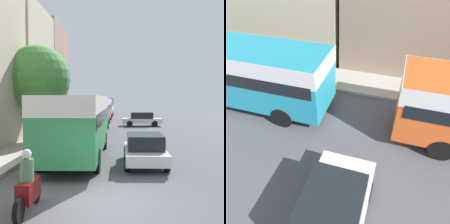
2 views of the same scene
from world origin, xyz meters
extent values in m
plane|color=#515156|center=(0.00, 0.00, 0.00)|extent=(120.00, 120.00, 0.00)
cube|color=#BCAD93|center=(-8.86, 18.54, 5.51)|extent=(5.31, 8.82, 11.01)
cube|color=gray|center=(-9.41, 27.39, 5.76)|extent=(6.42, 8.37, 11.52)
cube|color=#2D8447|center=(-1.58, 6.94, 1.84)|extent=(2.57, 9.77, 2.68)
cube|color=silver|center=(-1.58, 6.94, 2.78)|extent=(2.59, 9.81, 0.80)
cube|color=black|center=(-1.58, 6.94, 2.17)|extent=(2.62, 9.37, 0.59)
cylinder|color=black|center=(-2.76, 9.97, 0.50)|extent=(0.28, 1.00, 1.00)
cylinder|color=black|center=(-0.40, 9.97, 0.50)|extent=(0.28, 1.00, 1.00)
cylinder|color=black|center=(-2.76, 3.91, 0.50)|extent=(0.28, 1.00, 1.00)
cylinder|color=black|center=(-0.40, 3.91, 0.50)|extent=(0.28, 1.00, 1.00)
cube|color=teal|center=(-1.89, 19.37, 1.78)|extent=(2.49, 9.12, 2.56)
cube|color=white|center=(-1.89, 19.37, 2.68)|extent=(2.52, 9.17, 0.77)
cube|color=black|center=(-1.89, 19.37, 2.10)|extent=(2.54, 8.75, 0.56)
cylinder|color=black|center=(-3.04, 22.20, 0.50)|extent=(0.28, 1.00, 1.00)
cylinder|color=black|center=(-0.75, 22.20, 0.50)|extent=(0.28, 1.00, 1.00)
cylinder|color=black|center=(-3.04, 16.54, 0.50)|extent=(0.28, 1.00, 1.00)
cylinder|color=black|center=(-0.75, 16.54, 0.50)|extent=(0.28, 1.00, 1.00)
cube|color=#EA5B23|center=(-1.97, 31.94, 1.75)|extent=(2.45, 9.96, 2.50)
cube|color=white|center=(-1.97, 31.94, 2.62)|extent=(2.48, 10.01, 0.75)
cube|color=black|center=(-1.97, 31.94, 2.06)|extent=(2.50, 9.56, 0.55)
cylinder|color=black|center=(-3.10, 35.03, 0.50)|extent=(0.28, 1.00, 1.00)
cylinder|color=black|center=(-0.84, 35.03, 0.50)|extent=(0.28, 1.00, 1.00)
cylinder|color=black|center=(-3.10, 28.85, 0.50)|extent=(0.28, 1.00, 1.00)
cylinder|color=black|center=(-0.84, 28.85, 0.50)|extent=(0.28, 1.00, 1.00)
cube|color=silver|center=(-2.02, 45.24, 1.80)|extent=(2.53, 11.22, 2.60)
cube|color=#2D569E|center=(-2.02, 45.24, 2.71)|extent=(2.56, 11.28, 0.78)
cube|color=black|center=(-2.02, 45.24, 2.12)|extent=(2.58, 10.77, 0.57)
cylinder|color=black|center=(-3.19, 48.72, 0.50)|extent=(0.28, 1.00, 1.00)
cylinder|color=black|center=(-0.86, 48.72, 0.50)|extent=(0.28, 1.00, 1.00)
cylinder|color=black|center=(-3.19, 41.76, 0.50)|extent=(0.28, 1.00, 1.00)
cylinder|color=black|center=(-0.86, 41.76, 0.50)|extent=(0.28, 1.00, 1.00)
cube|color=maroon|center=(-1.89, -0.60, 0.59)|extent=(0.38, 1.10, 0.55)
cylinder|color=black|center=(-1.89, 0.20, 0.32)|extent=(0.10, 0.64, 0.64)
cylinder|color=black|center=(-1.89, -1.40, 0.32)|extent=(0.12, 0.64, 0.64)
cylinder|color=#4C6B4C|center=(-1.89, -0.70, 1.17)|extent=(0.36, 0.36, 0.60)
sphere|color=silver|center=(-1.89, -0.70, 1.60)|extent=(0.26, 0.26, 0.26)
cube|color=silver|center=(1.69, 5.43, 0.55)|extent=(1.80, 4.24, 0.47)
cube|color=black|center=(1.69, 5.43, 1.11)|extent=(1.59, 2.33, 0.64)
cylinder|color=black|center=(0.86, 6.74, 0.32)|extent=(0.22, 0.64, 0.64)
cylinder|color=black|center=(2.52, 6.74, 0.32)|extent=(0.22, 0.64, 0.64)
cylinder|color=black|center=(0.86, 4.11, 0.32)|extent=(0.22, 0.64, 0.64)
cylinder|color=black|center=(2.52, 4.11, 0.32)|extent=(0.22, 0.64, 0.64)
cube|color=silver|center=(2.92, 25.65, 0.58)|extent=(4.35, 1.89, 0.51)
cube|color=black|center=(2.92, 25.65, 1.17)|extent=(2.39, 1.67, 0.68)
cylinder|color=black|center=(4.27, 26.52, 0.32)|extent=(0.64, 0.22, 0.64)
cylinder|color=black|center=(4.27, 24.78, 0.32)|extent=(0.64, 0.22, 0.64)
cylinder|color=black|center=(1.57, 26.52, 0.32)|extent=(0.64, 0.22, 0.64)
cylinder|color=black|center=(1.57, 24.78, 0.32)|extent=(0.64, 0.22, 0.64)
cylinder|color=#232838|center=(-5.47, 35.23, 0.57)|extent=(0.29, 0.29, 0.85)
cylinder|color=black|center=(-5.47, 35.23, 1.35)|extent=(0.36, 0.36, 0.71)
sphere|color=tan|center=(-5.47, 35.23, 1.82)|extent=(0.23, 0.23, 0.23)
cylinder|color=brown|center=(-5.21, 12.72, 1.41)|extent=(0.36, 0.36, 2.53)
sphere|color=#47893D|center=(-5.21, 12.72, 4.41)|extent=(4.63, 4.63, 4.63)
camera|label=1|loc=(0.59, -8.81, 3.08)|focal=50.00mm
camera|label=2|loc=(5.43, 26.65, 7.00)|focal=35.00mm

